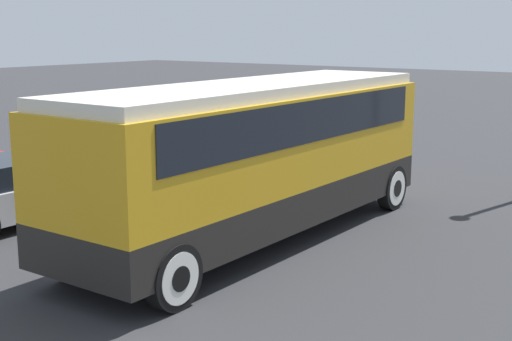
# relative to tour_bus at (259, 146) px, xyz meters

# --- Properties ---
(ground_plane) EXTENTS (120.00, 120.00, 0.00)m
(ground_plane) POSITION_rel_tour_bus_xyz_m (-0.10, 0.00, -1.89)
(ground_plane) COLOR #2D2D30
(tour_bus) EXTENTS (9.40, 2.61, 3.15)m
(tour_bus) POSITION_rel_tour_bus_xyz_m (0.00, 0.00, 0.00)
(tour_bus) COLOR black
(tour_bus) RESTS_ON ground_plane
(parked_car_near) EXTENTS (4.01, 1.98, 1.43)m
(parked_car_near) POSITION_rel_tour_bus_xyz_m (-1.98, 5.05, -1.18)
(parked_car_near) COLOR #BCBCC1
(parked_car_near) RESTS_ON ground_plane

